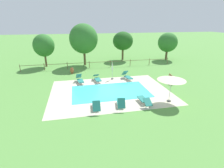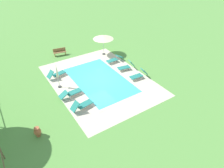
{
  "view_description": "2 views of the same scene",
  "coord_description": "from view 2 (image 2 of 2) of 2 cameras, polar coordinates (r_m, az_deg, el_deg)",
  "views": [
    {
      "loc": [
        -3.21,
        -15.77,
        6.8
      ],
      "look_at": [
        0.27,
        0.5,
        0.6
      ],
      "focal_mm": 27.63,
      "sensor_mm": 36.0,
      "label": 1
    },
    {
      "loc": [
        -14.57,
        8.03,
        11.03
      ],
      "look_at": [
        -1.91,
        -0.23,
        0.52
      ],
      "focal_mm": 32.17,
      "sensor_mm": 36.0,
      "label": 2
    }
  ],
  "objects": [
    {
      "name": "patio_umbrella_closed_row_west",
      "position": [
        18.72,
        -15.31,
        3.0
      ],
      "size": [
        0.32,
        0.32,
        2.41
      ],
      "color": "#383838",
      "rests_on": "ground"
    },
    {
      "name": "swimming_pool_water",
      "position": [
        19.96,
        -3.55,
        1.2
      ],
      "size": [
        7.68,
        4.56,
        0.01
      ],
      "primitive_type": "cube",
      "color": "#42CCD6",
      "rests_on": "ground"
    },
    {
      "name": "patio_umbrella_open_foreground",
      "position": [
        23.99,
        -2.49,
        13.08
      ],
      "size": [
        2.4,
        2.4,
        2.39
      ],
      "color": "#383838",
      "rests_on": "ground"
    },
    {
      "name": "sun_lounger_south_near_corner",
      "position": [
        16.48,
        -8.5,
        -5.88
      ],
      "size": [
        0.88,
        1.99,
        0.94
      ],
      "color": "#237A70",
      "rests_on": "ground"
    },
    {
      "name": "sun_lounger_north_mid",
      "position": [
        22.92,
        0.63,
        7.05
      ],
      "size": [
        0.67,
        2.08,
        0.74
      ],
      "color": "#237A70",
      "rests_on": "ground"
    },
    {
      "name": "pool_deck_paving",
      "position": [
        19.96,
        -3.55,
        1.2
      ],
      "size": [
        11.83,
        8.71,
        0.01
      ],
      "primitive_type": "cube",
      "color": "beige",
      "rests_on": "ground"
    },
    {
      "name": "ground_plane",
      "position": [
        19.96,
        -3.55,
        1.19
      ],
      "size": [
        160.0,
        160.0,
        0.0
      ],
      "primitive_type": "plane",
      "color": "#599342"
    },
    {
      "name": "terracotta_urn_near_fence",
      "position": [
        15.13,
        -20.42,
        -12.59
      ],
      "size": [
        0.49,
        0.49,
        0.79
      ],
      "color": "#A85B38",
      "rests_on": "ground"
    },
    {
      "name": "sun_lounger_north_near_steps",
      "position": [
        20.89,
        -15.5,
        2.79
      ],
      "size": [
        0.97,
        1.99,
        0.95
      ],
      "color": "#237A70",
      "rests_on": "ground"
    },
    {
      "name": "sun_lounger_south_end",
      "position": [
        20.13,
        7.54,
        2.57
      ],
      "size": [
        0.73,
        1.92,
        0.97
      ],
      "color": "#237A70",
      "rests_on": "ground"
    },
    {
      "name": "sun_lounger_north_end",
      "position": [
        21.47,
        4.01,
        5.01
      ],
      "size": [
        0.91,
        1.93,
        0.99
      ],
      "color": "#237A70",
      "rests_on": "ground"
    },
    {
      "name": "pool_coping_rim",
      "position": [
        19.96,
        -3.55,
        1.21
      ],
      "size": [
        8.16,
        5.04,
        0.01
      ],
      "color": "beige",
      "rests_on": "ground"
    },
    {
      "name": "wooden_bench_lawn_side",
      "position": [
        25.22,
        -14.65,
        8.88
      ],
      "size": [
        0.7,
        1.55,
        0.87
      ],
      "color": "olive",
      "rests_on": "ground"
    },
    {
      "name": "sun_lounger_north_far",
      "position": [
        17.96,
        -11.54,
        -2.49
      ],
      "size": [
        0.78,
        2.11,
        0.72
      ],
      "color": "#237A70",
      "rests_on": "ground"
    }
  ]
}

